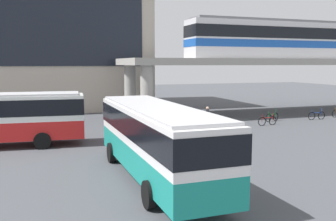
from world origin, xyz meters
TOP-DOWN VIEW (x-y plane):
  - ground_plane at (0.00, 10.00)m, footprint 120.00×120.00m
  - station_building at (-8.12, 30.05)m, footprint 28.17×14.60m
  - elevated_platform at (17.28, 17.02)m, footprint 31.89×7.43m
  - train at (17.58, 17.02)m, footprint 20.19×2.96m
  - bus_main at (-1.35, -0.51)m, footprint 2.82×11.05m
  - bicycle_blue at (17.58, 11.51)m, footprint 1.79×0.11m
  - bicycle_red at (11.59, 10.28)m, footprint 1.79×0.15m
  - bicycle_green at (13.22, 11.98)m, footprint 1.70×0.68m
  - pedestrian_near_building at (1.34, 6.37)m, footprint 0.42×0.32m
  - pedestrian_by_bike_rack at (5.89, 9.61)m, footprint 0.40×0.47m

SIDE VIEW (x-z plane):
  - ground_plane at x=0.00m, z-range 0.00..0.00m
  - bicycle_blue at x=17.58m, z-range -0.16..0.88m
  - bicycle_red at x=11.59m, z-range -0.16..0.88m
  - bicycle_green at x=13.22m, z-range -0.16..0.88m
  - pedestrian_near_building at x=1.34m, z-range -0.05..1.53m
  - pedestrian_by_bike_rack at x=5.89m, z-range -0.05..1.78m
  - bus_main at x=-1.35m, z-range 0.38..3.60m
  - elevated_platform at x=17.28m, z-range 2.04..7.49m
  - train at x=17.58m, z-range 5.50..9.34m
  - station_building at x=-8.12m, z-range 0.00..17.59m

